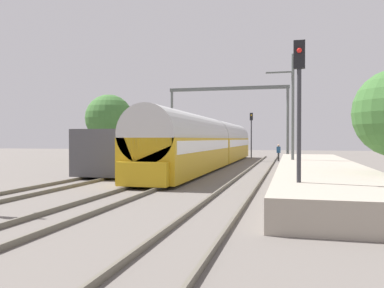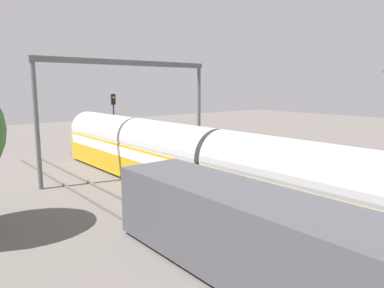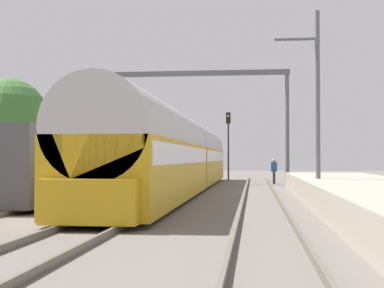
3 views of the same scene
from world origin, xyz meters
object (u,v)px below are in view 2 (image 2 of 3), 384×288
at_px(person_crossing, 191,151).
at_px(catenary_gantry, 130,93).
at_px(railway_signal_far, 114,117).
at_px(freight_car, 268,243).
at_px(passenger_train, 218,168).

distance_m(person_crossing, catenary_gantry, 7.05).
height_order(person_crossing, catenary_gantry, catenary_gantry).
xyz_separation_m(railway_signal_far, catenary_gantry, (-1.92, -6.24, 2.19)).
bearing_deg(person_crossing, catenary_gantry, -5.53).
bearing_deg(person_crossing, freight_car, 54.36).
distance_m(person_crossing, railway_signal_far, 7.65).
xyz_separation_m(passenger_train, freight_car, (-4.24, -6.67, -0.50)).
bearing_deg(railway_signal_far, person_crossing, -62.04).
bearing_deg(passenger_train, freight_car, -122.41).
bearing_deg(catenary_gantry, freight_car, -105.25).
relative_size(freight_car, catenary_gantry, 1.01).
distance_m(freight_car, catenary_gantry, 16.63).
height_order(freight_car, catenary_gantry, catenary_gantry).
height_order(freight_car, person_crossing, freight_car).
relative_size(passenger_train, railway_signal_far, 6.03).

